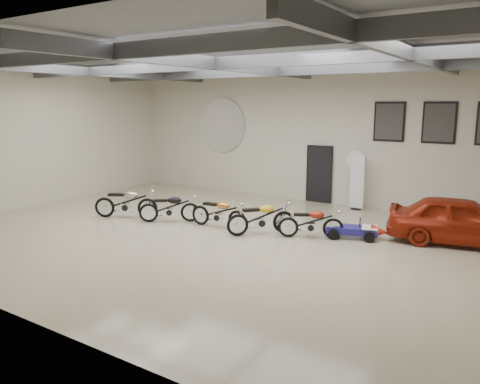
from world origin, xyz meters
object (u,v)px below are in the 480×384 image
Objects in this scene: motorcycle_silver at (126,202)px; motorcycle_gold at (218,212)px; go_kart at (357,228)px; motorcycle_black at (169,207)px; motorcycle_red at (311,222)px; motorcycle_yellow at (261,217)px; vintage_car at (462,221)px; banner_stand at (357,183)px.

motorcycle_silver is 3.34m from motorcycle_gold.
motorcycle_gold reaches higher than go_kart.
motorcycle_black is at bearing -173.08° from motorcycle_gold.
motorcycle_silver reaches higher than motorcycle_gold.
motorcycle_silver reaches higher than motorcycle_black.
motorcycle_gold reaches higher than motorcycle_red.
go_kart is (1.12, 0.67, -0.15)m from motorcycle_red.
motorcycle_black is 3.18m from motorcycle_yellow.
motorcycle_black is 4.58m from motorcycle_red.
go_kart is 0.45× the size of vintage_car.
motorcycle_gold is (-2.67, -4.68, -0.47)m from banner_stand.
motorcycle_silver is 1.10× the size of motorcycle_gold.
motorcycle_black is 1.06× the size of motorcycle_red.
motorcycle_red is 1.31m from go_kart.
motorcycle_black reaches higher than motorcycle_red.
motorcycle_yellow is at bearing 1.13° from motorcycle_gold.
banner_stand is 1.01× the size of motorcycle_gold.
motorcycle_silver is 1.60m from motorcycle_black.
vintage_car is at bearing 4.27° from go_kart.
motorcycle_red is (0.13, -4.15, -0.50)m from banner_stand.
motorcycle_black is 0.99× the size of motorcycle_gold.
vintage_car reaches higher than motorcycle_red.
motorcycle_red is at bearing -81.73° from banner_stand.
banner_stand reaches higher than motorcycle_silver.
vintage_car reaches higher than go_kart.
motorcycle_red is 1.05× the size of go_kart.
banner_stand is 0.97× the size of motorcycle_yellow.
motorcycle_black is 0.95× the size of motorcycle_yellow.
motorcycle_red is at bearing -26.41° from motorcycle_black.
motorcycle_gold is 6.78m from vintage_car.
banner_stand reaches higher than motorcycle_red.
motorcycle_silver is 7.42m from go_kart.
motorcycle_yellow is at bearing 101.67° from vintage_car.
motorcycle_silver is 1.17× the size of motorcycle_red.
vintage_car reaches higher than motorcycle_silver.
banner_stand is 0.51× the size of vintage_car.
motorcycle_silver is at bearing 95.06° from vintage_car.
motorcycle_silver reaches higher than go_kart.
banner_stand is at bearing 92.47° from go_kart.
banner_stand is 0.93× the size of motorcycle_silver.
motorcycle_yellow is at bearing -172.94° from go_kart.
go_kart is at bearing 100.27° from vintage_car.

